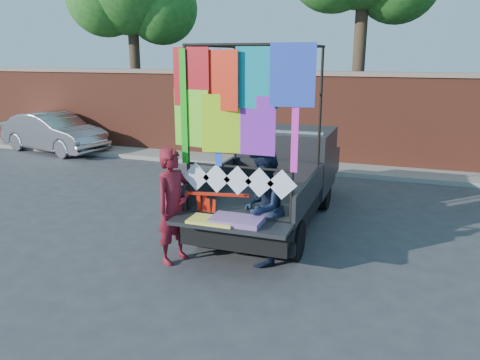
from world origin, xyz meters
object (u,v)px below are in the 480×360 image
(pickup_truck, at_px, (281,174))
(woman, at_px, (174,206))
(sedan, at_px, (54,132))
(man, at_px, (263,208))

(pickup_truck, relative_size, woman, 2.90)
(pickup_truck, height_order, sedan, pickup_truck)
(pickup_truck, xyz_separation_m, man, (0.31, -2.30, 0.07))
(sedan, bearing_deg, pickup_truck, -100.18)
(man, bearing_deg, sedan, -123.19)
(woman, relative_size, man, 1.00)
(woman, height_order, man, woman)
(sedan, distance_m, woman, 9.71)
(man, bearing_deg, pickup_truck, -171.97)
(sedan, relative_size, woman, 2.17)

